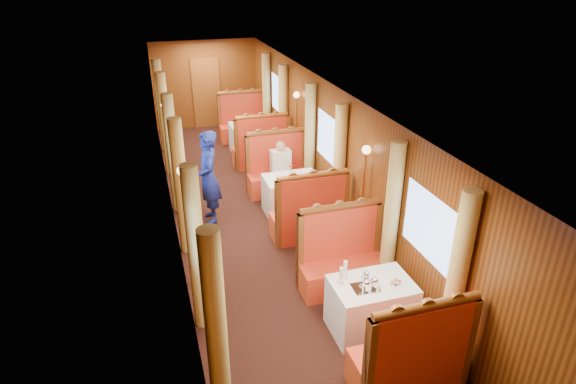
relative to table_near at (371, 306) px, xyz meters
name	(u,v)px	position (x,y,z in m)	size (l,w,h in m)	color
floor	(255,217)	(-0.75, 3.50, -0.38)	(3.00, 12.00, 0.01)	black
ceiling	(251,90)	(-0.75, 3.50, 2.12)	(3.00, 12.00, 0.01)	silver
wall_far	(206,84)	(-0.75, 9.50, 0.88)	(3.00, 2.50, 0.01)	brown
wall_left	(169,167)	(-2.25, 3.50, 0.88)	(12.00, 2.50, 0.01)	brown
wall_right	(329,149)	(0.75, 3.50, 0.88)	(12.00, 2.50, 0.01)	brown
doorway_far	(206,93)	(-0.75, 9.47, 0.62)	(0.80, 0.04, 2.00)	brown
table_near	(371,306)	(0.00, 0.00, 0.00)	(1.05, 0.72, 0.75)	white
banquette_near_fwd	(410,358)	(0.00, -1.01, 0.05)	(1.30, 0.55, 1.34)	#B51415
banquette_near_aft	(341,262)	(0.00, 1.01, 0.05)	(1.30, 0.55, 1.34)	#B51415
table_mid	(292,195)	(0.00, 3.50, 0.00)	(1.05, 0.72, 0.75)	white
banquette_mid_fwd	(309,217)	(0.00, 2.49, 0.05)	(1.30, 0.55, 1.34)	#B51415
banquette_mid_aft	(278,173)	(0.00, 4.51, 0.05)	(1.30, 0.55, 1.34)	#B51415
table_far	(251,138)	(0.00, 7.00, 0.00)	(1.05, 0.72, 0.75)	white
banquette_far_fwd	(261,150)	(0.00, 5.99, 0.05)	(1.30, 0.55, 1.34)	#B51415
banquette_far_aft	(243,125)	(0.00, 8.01, 0.05)	(1.30, 0.55, 1.34)	#B51415
tea_tray	(365,288)	(-0.14, -0.07, 0.38)	(0.34, 0.26, 0.01)	silver
teapot_left	(367,287)	(-0.16, -0.13, 0.44)	(0.16, 0.12, 0.13)	silver
teapot_right	(375,285)	(-0.04, -0.11, 0.44)	(0.16, 0.12, 0.13)	silver
teapot_back	(367,278)	(-0.07, 0.06, 0.44)	(0.16, 0.12, 0.13)	silver
fruit_plate	(396,283)	(0.27, -0.11, 0.39)	(0.22, 0.22, 0.05)	white
cup_inboard	(341,278)	(-0.41, 0.09, 0.48)	(0.08, 0.08, 0.26)	white
cup_outboard	(345,272)	(-0.31, 0.21, 0.48)	(0.08, 0.08, 0.26)	white
rose_vase_mid	(291,168)	(-0.01, 3.54, 0.55)	(0.06, 0.06, 0.36)	silver
rose_vase_far	(251,118)	(-0.01, 6.97, 0.55)	(0.06, 0.06, 0.36)	silver
window_left_near	(194,267)	(-2.24, 0.00, 1.07)	(1.20, 0.90, 0.01)	#81ADE3
curtain_left_near_a	(216,332)	(-2.13, -0.78, 0.80)	(0.22, 0.22, 2.35)	tan
curtain_left_near_b	(196,250)	(-2.13, 0.78, 0.80)	(0.22, 0.22, 2.35)	tan
window_right_near	(430,228)	(0.74, 0.00, 1.07)	(1.20, 0.90, 0.01)	#81ADE3
curtain_right_near_a	(456,283)	(0.63, -0.78, 0.80)	(0.22, 0.22, 2.35)	tan
curtain_right_near_b	(391,219)	(0.63, 0.78, 0.80)	(0.22, 0.22, 2.35)	tan
window_left_mid	(169,156)	(-2.24, 3.50, 1.07)	(1.20, 0.90, 0.01)	#81ADE3
curtain_left_mid_a	(181,188)	(-2.13, 2.72, 0.80)	(0.22, 0.22, 2.35)	tan
curtain_left_mid_b	(173,154)	(-2.13, 4.28, 0.80)	(0.22, 0.22, 2.35)	tan
window_right_mid	(329,139)	(0.74, 3.50, 1.07)	(1.20, 0.90, 0.01)	#81ADE3
curtain_right_mid_a	(339,169)	(0.63, 2.72, 0.80)	(0.22, 0.22, 2.35)	tan
curtain_right_mid_b	(310,140)	(0.63, 4.28, 0.80)	(0.22, 0.22, 2.35)	tan
window_left_far	(157,104)	(-2.24, 7.00, 1.07)	(1.20, 0.90, 0.01)	#81ADE3
curtain_left_far_a	(166,124)	(-2.13, 6.22, 0.80)	(0.22, 0.22, 2.35)	tan
curtain_left_far_b	(161,106)	(-2.13, 7.78, 0.80)	(0.22, 0.22, 2.35)	tan
window_right_far	(278,95)	(0.74, 7.00, 1.07)	(1.20, 0.90, 0.01)	#81ADE3
curtain_right_far_a	(283,114)	(0.63, 6.22, 0.80)	(0.22, 0.22, 2.35)	tan
curtain_right_far_b	(267,98)	(0.63, 7.78, 0.80)	(0.22, 0.22, 2.35)	tan
sconce_left_fore	(185,203)	(-2.15, 1.75, 1.01)	(0.14, 0.14, 1.95)	#BF8C3F
sconce_right_fore	(364,179)	(0.65, 1.75, 1.01)	(0.14, 0.14, 1.95)	#BF8C3F
sconce_left_aft	(167,129)	(-2.15, 5.25, 1.01)	(0.14, 0.14, 1.95)	#BF8C3F
sconce_right_aft	(296,117)	(0.65, 5.25, 1.01)	(0.14, 0.14, 1.95)	#BF8C3F
steward	(209,178)	(-1.57, 3.65, 0.51)	(0.65, 0.43, 1.78)	navy
passenger	(281,164)	(0.00, 4.25, 0.37)	(0.40, 0.44, 0.76)	beige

